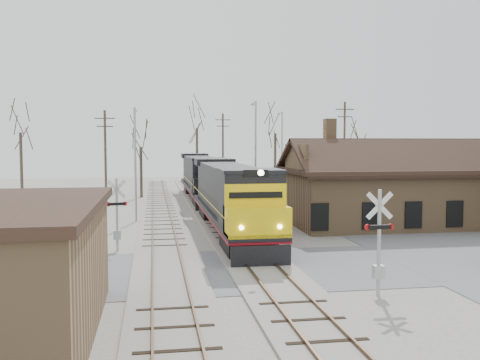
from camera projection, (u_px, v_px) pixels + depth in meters
name	position (u px, v px, depth m)	size (l,w,h in m)	color
ground	(261.00, 269.00, 25.95)	(140.00, 140.00, 0.00)	#A6A196
road	(261.00, 268.00, 25.95)	(60.00, 9.00, 0.03)	#5B5B5F
track_main	(222.00, 222.00, 40.71)	(3.40, 90.00, 0.24)	#A6A196
track_siding	(162.00, 223.00, 39.99)	(3.40, 90.00, 0.24)	#A6A196
depot	(387.00, 193.00, 39.54)	(15.20, 9.31, 7.90)	#96734D
locomotive_lead	(231.00, 197.00, 35.70)	(3.20, 21.41, 4.76)	black
locomotive_trailing	(202.00, 177.00, 57.05)	(3.20, 21.41, 4.50)	black
crossbuck_near	(379.00, 246.00, 21.24)	(1.22, 0.32, 4.26)	#A5A8AD
crossbuck_far	(117.00, 217.00, 29.98)	(1.17, 0.34, 4.12)	#A5A8AD
streetlight_a	(135.00, 158.00, 41.13)	(0.25, 2.04, 8.80)	#A5A8AD
streetlight_b	(255.00, 150.00, 47.36)	(0.25, 2.04, 9.76)	#A5A8AD
streetlight_c	(282.00, 150.00, 59.56)	(0.25, 2.04, 9.55)	#A5A8AD
utility_pole_a	(105.00, 155.00, 52.96)	(2.00, 0.24, 9.32)	#382D23
utility_pole_b	(223.00, 150.00, 68.61)	(2.00, 0.24, 9.83)	#382D23
utility_pole_c	(344.00, 149.00, 57.53)	(2.00, 0.24, 10.48)	#382D23
tree_a	(20.00, 121.00, 56.13)	(4.79, 4.79, 11.73)	#382D23
tree_b	(141.00, 139.00, 59.47)	(3.76, 3.76, 9.20)	#382D23
tree_c	(197.00, 118.00, 70.24)	(5.35, 5.35, 13.10)	#382D23
tree_d	(275.00, 124.00, 65.96)	(4.84, 4.84, 11.87)	#382D23
tree_e	(359.00, 141.00, 68.39)	(3.63, 3.63, 8.91)	#382D23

